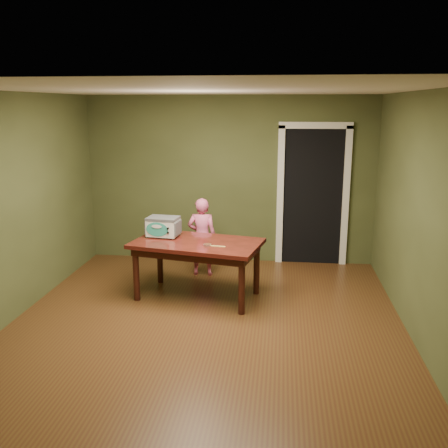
% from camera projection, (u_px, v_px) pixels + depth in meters
% --- Properties ---
extents(floor, '(5.00, 5.00, 0.00)m').
position_uv_depth(floor, '(206.00, 325.00, 5.70)').
color(floor, '#4E3316').
rests_on(floor, ground).
extents(room_shell, '(4.52, 5.02, 2.61)m').
position_uv_depth(room_shell, '(204.00, 176.00, 5.30)').
color(room_shell, '#4B532C').
rests_on(room_shell, ground).
extents(doorway, '(1.10, 0.66, 2.25)m').
position_uv_depth(doorway, '(312.00, 194.00, 7.99)').
color(doorway, black).
rests_on(doorway, ground).
extents(dining_table, '(1.75, 1.20, 0.75)m').
position_uv_depth(dining_table, '(197.00, 249.00, 6.38)').
color(dining_table, '#33100B').
rests_on(dining_table, floor).
extents(toy_oven, '(0.46, 0.33, 0.26)m').
position_uv_depth(toy_oven, '(163.00, 226.00, 6.57)').
color(toy_oven, '#4C4F54').
rests_on(toy_oven, dining_table).
extents(baking_pan, '(0.10, 0.10, 0.02)m').
position_uv_depth(baking_pan, '(207.00, 245.00, 6.17)').
color(baking_pan, silver).
rests_on(baking_pan, dining_table).
extents(spatula, '(0.18, 0.05, 0.01)m').
position_uv_depth(spatula, '(218.00, 246.00, 6.13)').
color(spatula, '#DBBF5F').
rests_on(spatula, dining_table).
extents(child, '(0.42, 0.28, 1.15)m').
position_uv_depth(child, '(202.00, 237.00, 7.26)').
color(child, pink).
rests_on(child, floor).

